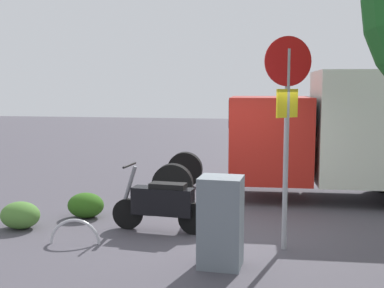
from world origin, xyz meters
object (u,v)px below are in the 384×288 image
object	(u,v)px
stop_sign	(287,109)
utility_cabinet	(221,222)
box_truck_near	(373,130)
motorcycle	(162,203)
bike_rack_hoop	(75,244)

from	to	relation	value
stop_sign	utility_cabinet	size ratio (longest dim) A/B	2.55
box_truck_near	stop_sign	xyz separation A→B (m)	(1.97, 3.73, 0.61)
motorcycle	bike_rack_hoop	bearing A→B (deg)	40.32
bike_rack_hoop	box_truck_near	bearing A→B (deg)	-142.73
motorcycle	bike_rack_hoop	xyz separation A→B (m)	(1.26, 0.90, -0.52)
motorcycle	utility_cabinet	distance (m)	1.91
utility_cabinet	bike_rack_hoop	distance (m)	2.63
stop_sign	utility_cabinet	bearing A→B (deg)	44.80
box_truck_near	stop_sign	distance (m)	4.27
box_truck_near	utility_cabinet	distance (m)	5.54
stop_sign	bike_rack_hoop	world-z (taller)	stop_sign
motorcycle	bike_rack_hoop	distance (m)	1.64
motorcycle	box_truck_near	bearing A→B (deg)	-137.54
motorcycle	bike_rack_hoop	world-z (taller)	motorcycle
stop_sign	bike_rack_hoop	xyz separation A→B (m)	(3.40, 0.35, -2.23)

